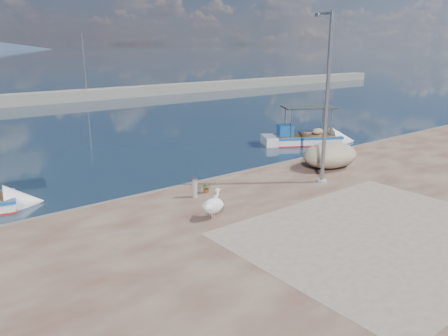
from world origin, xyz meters
TOP-DOWN VIEW (x-y plane):
  - ground at (0.00, 0.00)m, footprint 1400.00×1400.00m
  - quay_patch at (1.00, -3.00)m, footprint 9.00×7.00m
  - breakwater at (-0.00, 40.00)m, footprint 120.00×2.20m
  - boat_right at (10.61, 8.78)m, footprint 6.03×4.57m
  - pelican at (-2.41, 1.27)m, footprint 1.05×0.72m
  - lamp_post at (3.72, 1.73)m, footprint 0.44×0.96m
  - bollard_near at (-1.71, 3.44)m, footprint 0.26×0.26m
  - potted_plant at (-1.05, 3.60)m, footprint 0.39×0.34m
  - net_pile_c at (5.88, 3.06)m, footprint 2.99×2.14m

SIDE VIEW (x-z plane):
  - ground at x=0.00m, z-range 0.00..0.00m
  - boat_right at x=10.61m, z-range -1.19..1.63m
  - quay_patch at x=1.00m, z-range 0.50..0.51m
  - breakwater at x=0.00m, z-range -3.15..4.35m
  - potted_plant at x=-1.05m, z-range 0.50..0.92m
  - bollard_near at x=-1.71m, z-range 0.53..1.32m
  - pelican at x=-2.41m, z-range 0.47..1.48m
  - net_pile_c at x=5.88m, z-range 0.50..1.68m
  - lamp_post at x=3.72m, z-range 0.30..7.30m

